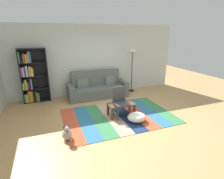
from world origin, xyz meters
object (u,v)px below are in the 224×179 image
object	(u,v)px
bookshelf	(32,78)
tv_remote	(123,103)
pouf	(137,117)
dog	(67,133)
standing_lamp	(132,55)
folding_chair	(120,100)
coffee_table	(121,106)
couch	(98,88)

from	to	relation	value
bookshelf	tv_remote	xyz separation A→B (m)	(2.53, -2.16, -0.51)
pouf	dog	size ratio (longest dim) A/B	1.31
pouf	dog	distance (m)	1.95
standing_lamp	folding_chair	xyz separation A→B (m)	(-1.43, -2.09, -0.98)
bookshelf	dog	distance (m)	3.08
coffee_table	bookshelf	bearing A→B (deg)	138.71
standing_lamp	tv_remote	bearing A→B (deg)	-122.78
pouf	tv_remote	distance (m)	0.60
couch	tv_remote	bearing A→B (deg)	-83.03
folding_chair	coffee_table	bearing A→B (deg)	63.32
couch	tv_remote	size ratio (longest dim) A/B	15.07
coffee_table	pouf	size ratio (longest dim) A/B	1.53
couch	dog	distance (m)	3.01
pouf	tv_remote	size ratio (longest dim) A/B	3.47
couch	folding_chair	size ratio (longest dim) A/B	2.51
coffee_table	pouf	distance (m)	0.58
standing_lamp	dog	bearing A→B (deg)	-137.82
standing_lamp	folding_chair	bearing A→B (deg)	-124.24
tv_remote	folding_chair	world-z (taller)	folding_chair
couch	bookshelf	size ratio (longest dim) A/B	1.20
folding_chair	bookshelf	bearing A→B (deg)	161.23
bookshelf	standing_lamp	distance (m)	3.89
dog	bookshelf	bearing A→B (deg)	105.29
coffee_table	couch	bearing A→B (deg)	95.26
standing_lamp	bookshelf	bearing A→B (deg)	178.14
tv_remote	couch	bearing A→B (deg)	75.70
coffee_table	pouf	world-z (taller)	coffee_table
bookshelf	coffee_table	world-z (taller)	bookshelf
dog	standing_lamp	size ratio (longest dim) A/B	0.22
dog	folding_chair	xyz separation A→B (m)	(1.62, 0.67, 0.37)
couch	folding_chair	bearing A→B (deg)	-86.62
coffee_table	folding_chair	size ratio (longest dim) A/B	0.89
coffee_table	standing_lamp	xyz separation A→B (m)	(1.37, 2.04, 1.20)
pouf	folding_chair	distance (m)	0.68
couch	coffee_table	xyz separation A→B (m)	(0.17, -1.89, -0.03)
pouf	tv_remote	world-z (taller)	tv_remote
bookshelf	folding_chair	xyz separation A→B (m)	(2.41, -2.22, -0.36)
bookshelf	pouf	world-z (taller)	bookshelf
couch	dog	xyz separation A→B (m)	(-1.51, -2.60, -0.18)
pouf	tv_remote	bearing A→B (deg)	111.21
bookshelf	tv_remote	bearing A→B (deg)	-40.52
dog	folding_chair	distance (m)	1.79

